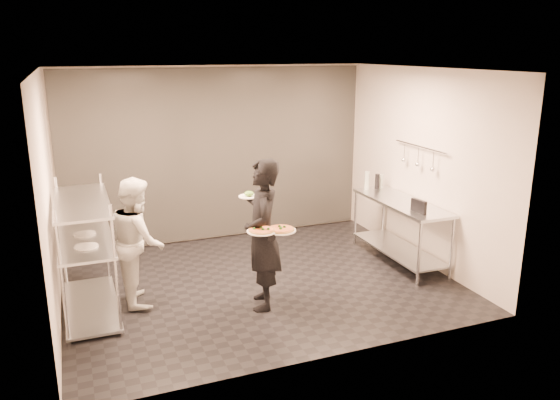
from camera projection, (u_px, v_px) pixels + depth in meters
name	position (u px, v px, depth m)	size (l,w,h in m)	color
room_shell	(232.00, 164.00, 8.04)	(5.00, 4.00, 2.80)	black
pass_rack	(86.00, 250.00, 6.40)	(0.60, 1.60, 1.50)	silver
prep_counter	(400.00, 220.00, 7.96)	(0.60, 1.80, 0.92)	silver
utensil_rail	(419.00, 157.00, 7.80)	(0.07, 1.20, 0.31)	silver
waiter	(263.00, 235.00, 6.47)	(0.67, 0.44, 1.83)	black
chef	(138.00, 241.00, 6.64)	(0.77, 0.60, 1.58)	silver
pizza_plate_near	(262.00, 230.00, 6.20)	(0.34, 0.34, 0.05)	white
pizza_plate_far	(281.00, 229.00, 6.27)	(0.35, 0.35, 0.05)	white
salad_plate	(249.00, 195.00, 6.57)	(0.25, 0.25, 0.07)	white
pos_monitor	(419.00, 206.00, 7.29)	(0.05, 0.25, 0.18)	black
bottle_green	(367.00, 180.00, 8.52)	(0.08, 0.08, 0.28)	#9AA799
bottle_clear	(381.00, 181.00, 8.62)	(0.06, 0.06, 0.21)	#9AA799
bottle_dark	(377.00, 181.00, 8.53)	(0.07, 0.07, 0.24)	black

